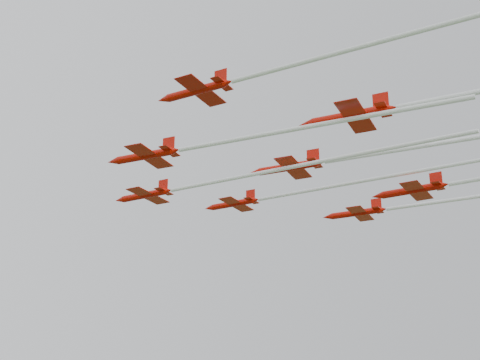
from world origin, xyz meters
TOP-DOWN VIEW (x-y plane):
  - jet_lead at (-3.28, -1.17)m, footprint 25.93×54.88m
  - jet_row2_left at (-13.70, -13.94)m, footprint 25.23×44.25m
  - jet_row2_right at (13.28, -6.92)m, footprint 27.20×59.43m
  - jet_row3_left at (-18.83, -31.08)m, footprint 19.32×40.43m
  - jet_row3_mid at (10.39, -22.19)m, footprint 30.48×54.66m
  - jet_row3_right at (33.41, -10.06)m, footprint 24.68×46.92m
  - jet_row4_left at (0.84, -37.81)m, footprint 24.67×44.73m

SIDE VIEW (x-z plane):
  - jet_row2_left at x=-13.70m, z-range 49.78..52.47m
  - jet_lead at x=-3.28m, z-range 50.72..53.38m
  - jet_row4_left at x=0.84m, z-range 50.86..53.79m
  - jet_row3_left at x=-18.83m, z-range 51.23..53.59m
  - jet_row2_right at x=13.28m, z-range 51.59..54.13m
  - jet_row3_right at x=33.41m, z-range 51.82..54.65m
  - jet_row3_mid at x=10.39m, z-range 51.91..54.81m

